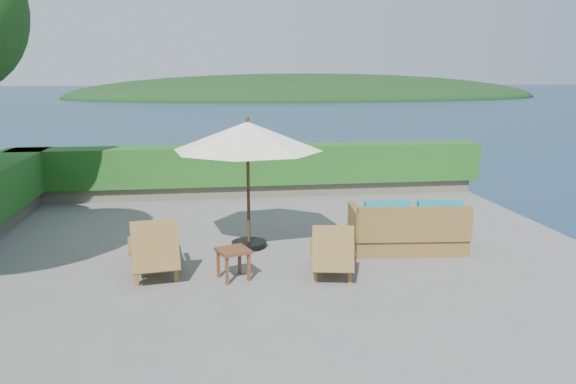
{
  "coord_description": "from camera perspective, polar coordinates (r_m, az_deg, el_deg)",
  "views": [
    {
      "loc": [
        -1.1,
        -9.07,
        3.21
      ],
      "look_at": [
        0.3,
        0.8,
        1.1
      ],
      "focal_mm": 35.0,
      "sensor_mm": 36.0,
      "label": 1
    }
  ],
  "objects": [
    {
      "name": "ground",
      "position": [
        9.68,
        -1.1,
        -7.4
      ],
      "size": [
        12.0,
        12.0,
        0.0
      ],
      "primitive_type": "plane",
      "color": "slate",
      "rests_on": "ground"
    },
    {
      "name": "foundation",
      "position": [
        10.3,
        -1.07,
        -15.58
      ],
      "size": [
        12.0,
        12.0,
        3.0
      ],
      "primitive_type": "cube",
      "color": "#4C473C",
      "rests_on": "ocean"
    },
    {
      "name": "offshore_island",
      "position": [
        151.46,
        1.88,
        9.58
      ],
      "size": [
        126.0,
        57.6,
        12.6
      ],
      "primitive_type": "ellipsoid",
      "color": "black",
      "rests_on": "ocean"
    },
    {
      "name": "planter_wall_far",
      "position": [
        15.02,
        -3.71,
        0.28
      ],
      "size": [
        12.0,
        0.6,
        0.36
      ],
      "primitive_type": "cube",
      "color": "#6A6254",
      "rests_on": "ground"
    },
    {
      "name": "hedge_far",
      "position": [
        14.9,
        -3.74,
        2.81
      ],
      "size": [
        12.4,
        0.9,
        1.0
      ],
      "primitive_type": "cube",
      "color": "#164814",
      "rests_on": "planter_wall_far"
    },
    {
      "name": "patio_umbrella",
      "position": [
        10.24,
        -4.13,
        5.56
      ],
      "size": [
        3.28,
        3.28,
        2.45
      ],
      "rotation": [
        0.0,
        0.0,
        -0.22
      ],
      "color": "black",
      "rests_on": "ground"
    },
    {
      "name": "lounge_left",
      "position": [
        9.42,
        -13.49,
        -5.62
      ],
      "size": [
        0.96,
        1.82,
        1.0
      ],
      "rotation": [
        0.0,
        0.0,
        0.15
      ],
      "color": "olive",
      "rests_on": "ground"
    },
    {
      "name": "lounge_right",
      "position": [
        9.22,
        4.5,
        -5.97
      ],
      "size": [
        0.93,
        1.66,
        0.91
      ],
      "rotation": [
        0.0,
        0.0,
        -0.19
      ],
      "color": "olive",
      "rests_on": "ground"
    },
    {
      "name": "side_table",
      "position": [
        8.95,
        -5.58,
        -6.33
      ],
      "size": [
        0.6,
        0.6,
        0.5
      ],
      "rotation": [
        0.0,
        0.0,
        0.35
      ],
      "color": "brown",
      "rests_on": "ground"
    },
    {
      "name": "wicker_loveseat",
      "position": [
        10.54,
        12.1,
        -3.82
      ],
      "size": [
        2.15,
        1.24,
        1.01
      ],
      "rotation": [
        0.0,
        0.0,
        -0.09
      ],
      "color": "olive",
      "rests_on": "ground"
    }
  ]
}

